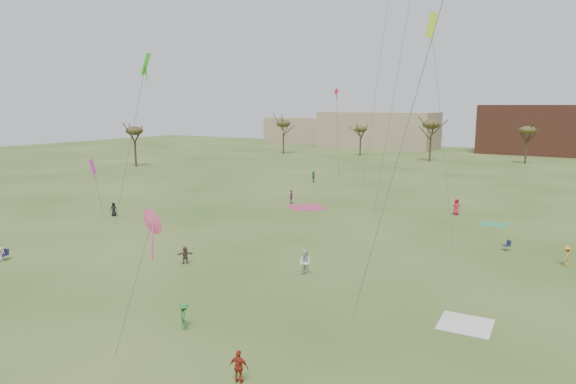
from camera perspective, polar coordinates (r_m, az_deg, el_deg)
The scene contains 20 objects.
ground at distance 30.26m, azimuth -12.57°, elevation -13.65°, with size 260.00×260.00×0.00m, color #2D4A17.
flyer_near_center at distance 28.53m, azimuth -11.63°, elevation -13.54°, with size 0.92×0.53×1.43m, color #277731.
spectator_fore_a at distance 23.20m, azimuth -5.55°, elevation -19.02°, with size 0.88×0.37×1.50m, color maroon.
spectator_fore_c at distance 39.43m, azimuth -11.53°, elevation -6.98°, with size 1.26×0.40×1.36m, color brown.
flyer_mid_a at distance 58.07m, azimuth -19.06°, elevation -1.86°, with size 0.74×0.48×1.51m, color black.
flyer_mid_b at distance 43.48m, azimuth 28.88°, elevation -6.33°, with size 0.99×0.57×1.53m, color #C18524.
spectator_mid_d at distance 61.73m, azimuth 0.37°, elevation -0.53°, with size 1.03×0.43×1.75m, color #AB4789.
spectator_mid_e at distance 36.05m, azimuth 1.95°, elevation -7.98°, with size 0.90×0.70×1.85m, color silver.
flyer_far_a at distance 79.56m, azimuth 2.89°, elevation 1.76°, with size 1.58×0.50×1.70m, color #2B832C.
flyer_far_b at distance 58.51m, azimuth 18.44°, elevation -1.59°, with size 0.88×0.57×1.80m, color #B71F32.
blanket_cream at distance 30.34m, azimuth 19.38°, elevation -13.91°, with size 2.76×2.76×0.03m, color silver.
blanket_plum at distance 59.68m, azimuth 2.08°, elevation -1.75°, with size 3.89×3.89×0.03m, color #B1365B.
blanket_olive at distance 55.35m, azimuth 22.28°, elevation -3.40°, with size 2.58×2.58×0.03m, color #338C57.
camp_chair_left at distance 45.31m, azimuth -29.34°, elevation -6.42°, with size 0.64×0.67×0.87m.
camp_chair_right at distance 45.88m, azimuth 23.40°, elevation -5.77°, with size 0.74×0.74×0.87m.
kites_aloft at distance 56.03m, azimuth 10.68°, elevation 20.45°, with size 61.42×56.41×27.92m.
tree_line at distance 101.31m, azimuth 19.37°, elevation 6.49°, with size 117.44×49.32×8.91m.
building_tan at distance 145.41m, azimuth 10.11°, elevation 6.89°, with size 32.00×14.00×10.00m, color #937F60.
building_brick at distance 140.41m, azimuth 26.30°, elevation 6.35°, with size 26.00×16.00×12.00m, color brown.
building_tan_west at distance 165.18m, azimuth 1.29°, elevation 7.01°, with size 20.00×12.00×8.00m, color #937F60.
Camera 1 is at (19.86, -19.49, 11.90)m, focal length 31.53 mm.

